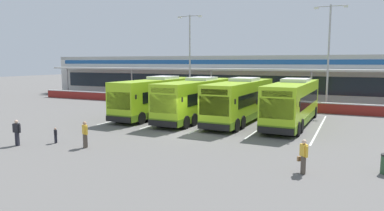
{
  "coord_description": "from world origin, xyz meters",
  "views": [
    {
      "loc": [
        10.66,
        -22.71,
        5.19
      ],
      "look_at": [
        -1.34,
        3.0,
        1.6
      ],
      "focal_mm": 32.48,
      "sensor_mm": 36.0,
      "label": 1
    }
  ],
  "objects_px": {
    "coach_bus_centre": "(241,101)",
    "lamp_post_centre": "(329,51)",
    "coach_bus_left_centre": "(197,100)",
    "pedestrian_child": "(56,135)",
    "pedestrian_with_handbag": "(303,155)",
    "pedestrian_in_dark_coat": "(17,132)",
    "lamp_post_west": "(190,53)",
    "coach_bus_right_centre": "(293,103)",
    "pedestrian_near_bin": "(85,134)",
    "coach_bus_leftmost": "(158,97)"
  },
  "relations": [
    {
      "from": "pedestrian_child",
      "to": "pedestrian_near_bin",
      "type": "xyz_separation_m",
      "value": [
        2.56,
        -0.13,
        0.33
      ]
    },
    {
      "from": "coach_bus_right_centre",
      "to": "pedestrian_in_dark_coat",
      "type": "xyz_separation_m",
      "value": [
        -14.31,
        -14.79,
        -0.91
      ]
    },
    {
      "from": "pedestrian_with_handbag",
      "to": "pedestrian_near_bin",
      "type": "relative_size",
      "value": 1.0
    },
    {
      "from": "coach_bus_centre",
      "to": "lamp_post_centre",
      "type": "xyz_separation_m",
      "value": [
        6.27,
        10.21,
        4.5
      ]
    },
    {
      "from": "coach_bus_left_centre",
      "to": "coach_bus_leftmost",
      "type": "bearing_deg",
      "value": 176.94
    },
    {
      "from": "coach_bus_left_centre",
      "to": "pedestrian_near_bin",
      "type": "xyz_separation_m",
      "value": [
        -1.82,
        -12.56,
        -0.91
      ]
    },
    {
      "from": "lamp_post_west",
      "to": "coach_bus_right_centre",
      "type": "bearing_deg",
      "value": -36.4
    },
    {
      "from": "coach_bus_leftmost",
      "to": "pedestrian_child",
      "type": "bearing_deg",
      "value": -90.58
    },
    {
      "from": "coach_bus_leftmost",
      "to": "pedestrian_child",
      "type": "distance_m",
      "value": 12.73
    },
    {
      "from": "coach_bus_centre",
      "to": "coach_bus_right_centre",
      "type": "relative_size",
      "value": 1.0
    },
    {
      "from": "pedestrian_with_handbag",
      "to": "lamp_post_centre",
      "type": "distance_m",
      "value": 23.36
    },
    {
      "from": "coach_bus_left_centre",
      "to": "lamp_post_centre",
      "type": "distance_m",
      "value": 15.43
    },
    {
      "from": "coach_bus_leftmost",
      "to": "lamp_post_centre",
      "type": "bearing_deg",
      "value": 35.79
    },
    {
      "from": "coach_bus_centre",
      "to": "coach_bus_right_centre",
      "type": "bearing_deg",
      "value": 5.51
    },
    {
      "from": "pedestrian_child",
      "to": "coach_bus_centre",
      "type": "bearing_deg",
      "value": 57.13
    },
    {
      "from": "pedestrian_child",
      "to": "lamp_post_centre",
      "type": "relative_size",
      "value": 0.09
    },
    {
      "from": "coach_bus_left_centre",
      "to": "pedestrian_near_bin",
      "type": "distance_m",
      "value": 12.73
    },
    {
      "from": "pedestrian_child",
      "to": "lamp_post_west",
      "type": "relative_size",
      "value": 0.09
    },
    {
      "from": "coach_bus_left_centre",
      "to": "pedestrian_child",
      "type": "height_order",
      "value": "coach_bus_left_centre"
    },
    {
      "from": "coach_bus_left_centre",
      "to": "pedestrian_with_handbag",
      "type": "height_order",
      "value": "coach_bus_left_centre"
    },
    {
      "from": "coach_bus_leftmost",
      "to": "pedestrian_child",
      "type": "height_order",
      "value": "coach_bus_leftmost"
    },
    {
      "from": "pedestrian_in_dark_coat",
      "to": "pedestrian_near_bin",
      "type": "xyz_separation_m",
      "value": [
        4.22,
        1.36,
        0.0
      ]
    },
    {
      "from": "lamp_post_centre",
      "to": "pedestrian_with_handbag",
      "type": "bearing_deg",
      "value": -88.49
    },
    {
      "from": "pedestrian_with_handbag",
      "to": "pedestrian_child",
      "type": "relative_size",
      "value": 1.61
    },
    {
      "from": "pedestrian_in_dark_coat",
      "to": "lamp_post_centre",
      "type": "xyz_separation_m",
      "value": [
        16.25,
        24.58,
        5.42
      ]
    },
    {
      "from": "coach_bus_left_centre",
      "to": "coach_bus_centre",
      "type": "xyz_separation_m",
      "value": [
        3.95,
        0.44,
        0.0
      ]
    },
    {
      "from": "coach_bus_right_centre",
      "to": "lamp_post_west",
      "type": "distance_m",
      "value": 18.59
    },
    {
      "from": "lamp_post_centre",
      "to": "lamp_post_west",
      "type": "bearing_deg",
      "value": 176.84
    },
    {
      "from": "coach_bus_centre",
      "to": "lamp_post_centre",
      "type": "height_order",
      "value": "lamp_post_centre"
    },
    {
      "from": "coach_bus_centre",
      "to": "pedestrian_near_bin",
      "type": "xyz_separation_m",
      "value": [
        -5.76,
        -13.0,
        -0.91
      ]
    },
    {
      "from": "coach_bus_leftmost",
      "to": "coach_bus_left_centre",
      "type": "xyz_separation_m",
      "value": [
        4.25,
        -0.23,
        0.0
      ]
    },
    {
      "from": "pedestrian_with_handbag",
      "to": "pedestrian_in_dark_coat",
      "type": "relative_size",
      "value": 1.0
    },
    {
      "from": "coach_bus_leftmost",
      "to": "pedestrian_with_handbag",
      "type": "relative_size",
      "value": 7.54
    },
    {
      "from": "pedestrian_child",
      "to": "lamp_post_centre",
      "type": "distance_m",
      "value": 27.91
    },
    {
      "from": "pedestrian_near_bin",
      "to": "lamp_post_centre",
      "type": "height_order",
      "value": "lamp_post_centre"
    },
    {
      "from": "pedestrian_with_handbag",
      "to": "lamp_post_west",
      "type": "relative_size",
      "value": 0.15
    },
    {
      "from": "coach_bus_left_centre",
      "to": "lamp_post_centre",
      "type": "height_order",
      "value": "lamp_post_centre"
    },
    {
      "from": "pedestrian_near_bin",
      "to": "lamp_post_west",
      "type": "bearing_deg",
      "value": 100.4
    },
    {
      "from": "coach_bus_leftmost",
      "to": "coach_bus_right_centre",
      "type": "xyz_separation_m",
      "value": [
        12.52,
        0.63,
        0.0
      ]
    },
    {
      "from": "lamp_post_centre",
      "to": "coach_bus_centre",
      "type": "bearing_deg",
      "value": -121.54
    },
    {
      "from": "coach_bus_leftmost",
      "to": "coach_bus_right_centre",
      "type": "distance_m",
      "value": 12.54
    },
    {
      "from": "pedestrian_near_bin",
      "to": "pedestrian_child",
      "type": "bearing_deg",
      "value": 177.17
    },
    {
      "from": "pedestrian_with_handbag",
      "to": "coach_bus_left_centre",
      "type": "bearing_deg",
      "value": 131.88
    },
    {
      "from": "pedestrian_near_bin",
      "to": "coach_bus_centre",
      "type": "bearing_deg",
      "value": 66.11
    },
    {
      "from": "pedestrian_with_handbag",
      "to": "coach_bus_leftmost",
      "type": "bearing_deg",
      "value": 140.8
    },
    {
      "from": "coach_bus_left_centre",
      "to": "pedestrian_in_dark_coat",
      "type": "distance_m",
      "value": 15.21
    },
    {
      "from": "coach_bus_leftmost",
      "to": "pedestrian_in_dark_coat",
      "type": "distance_m",
      "value": 14.3
    },
    {
      "from": "lamp_post_west",
      "to": "lamp_post_centre",
      "type": "bearing_deg",
      "value": -3.16
    },
    {
      "from": "coach_bus_leftmost",
      "to": "pedestrian_with_handbag",
      "type": "height_order",
      "value": "coach_bus_leftmost"
    },
    {
      "from": "coach_bus_centre",
      "to": "pedestrian_with_handbag",
      "type": "xyz_separation_m",
      "value": [
        6.87,
        -12.5,
        -0.93
      ]
    }
  ]
}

